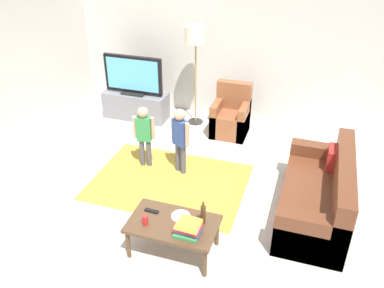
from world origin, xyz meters
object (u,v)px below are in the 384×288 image
(child_center, at_px, (180,135))
(plate, at_px, (181,216))
(tv_stand, at_px, (136,105))
(child_near_tv, at_px, (144,131))
(tv_remote, at_px, (152,211))
(coffee_table, at_px, (173,226))
(bottle, at_px, (203,214))
(armchair, at_px, (231,117))
(soda_can, at_px, (145,220))
(couch, at_px, (321,198))
(book_stack, at_px, (188,228))
(floor_lamp, at_px, (196,40))
(tv, at_px, (133,75))

(child_center, height_order, plate, child_center)
(tv_stand, relative_size, child_near_tv, 1.21)
(tv_remote, bearing_deg, tv_stand, 120.13)
(coffee_table, relative_size, bottle, 3.42)
(armchair, xyz_separation_m, soda_can, (-0.24, -3.12, 0.18))
(tv_stand, height_order, child_near_tv, child_near_tv)
(child_center, height_order, tv_remote, child_center)
(armchair, bearing_deg, coffee_table, -89.19)
(couch, bearing_deg, child_near_tv, 171.14)
(couch, xyz_separation_m, child_near_tv, (-2.60, 0.41, 0.30))
(coffee_table, bearing_deg, book_stack, -28.30)
(tv_stand, bearing_deg, couch, -28.61)
(armchair, distance_m, coffee_table, 3.01)
(floor_lamp, xyz_separation_m, bottle, (1.08, -3.10, -1.00))
(soda_can, bearing_deg, tv_stand, 116.91)
(tv_stand, height_order, couch, couch)
(book_stack, height_order, soda_can, book_stack)
(tv_stand, xyz_separation_m, floor_lamp, (1.13, 0.15, 1.30))
(tv, xyz_separation_m, coffee_table, (1.89, -3.02, -0.48))
(child_near_tv, distance_m, tv_remote, 1.65)
(tv_remote, bearing_deg, floor_lamp, 100.23)
(tv, bearing_deg, armchair, -0.58)
(child_near_tv, distance_m, bottle, 2.00)
(child_near_tv, bearing_deg, floor_lamp, 80.20)
(couch, xyz_separation_m, coffee_table, (-1.56, -1.16, 0.08))
(soda_can, height_order, plate, soda_can)
(tv, bearing_deg, soda_can, -62.94)
(bottle, bearing_deg, coffee_table, -162.65)
(tv, height_order, coffee_table, tv)
(armchair, relative_size, child_center, 0.87)
(soda_can, distance_m, plate, 0.41)
(tv_stand, xyz_separation_m, coffee_table, (1.89, -3.04, 0.13))
(couch, relative_size, coffee_table, 1.80)
(child_near_tv, bearing_deg, soda_can, -65.81)
(armchair, bearing_deg, child_near_tv, -124.76)
(armchair, relative_size, floor_lamp, 0.51)
(couch, height_order, plate, couch)
(tv_remote, relative_size, soda_can, 1.42)
(armchair, bearing_deg, tv_remote, -95.07)
(couch, height_order, child_center, child_center)
(tv_remote, distance_m, soda_can, 0.23)
(tv, bearing_deg, coffee_table, -58.05)
(bottle, height_order, plate, bottle)
(tv_stand, xyz_separation_m, plate, (1.94, -2.92, 0.18))
(floor_lamp, bearing_deg, tv_stand, -172.33)
(tv_stand, height_order, armchair, armchair)
(coffee_table, bearing_deg, armchair, 90.81)
(armchair, bearing_deg, couch, -48.93)
(armchair, height_order, tv_remote, armchair)
(floor_lamp, bearing_deg, coffee_table, -76.66)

